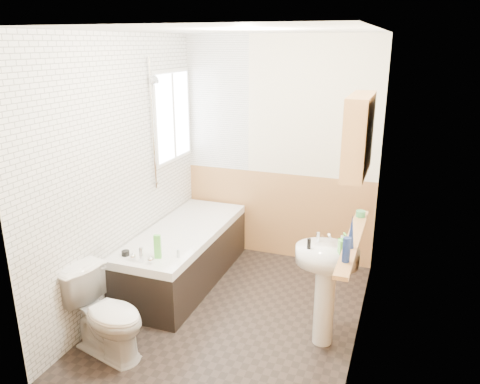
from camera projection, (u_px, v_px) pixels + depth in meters
name	position (u px, v px, depth m)	size (l,w,h in m)	color
floor	(234.00, 314.00, 4.34)	(2.80, 2.80, 0.00)	black
ceiling	(233.00, 30.00, 3.58)	(2.80, 2.80, 0.00)	white
wall_back	(279.00, 151.00, 5.22)	(2.20, 0.02, 2.50)	#F2E7C8
wall_front	(148.00, 253.00, 2.70)	(2.20, 0.02, 2.50)	#F2E7C8
wall_left	(122.00, 174.00, 4.32)	(0.02, 2.80, 2.50)	#F2E7C8
wall_right	(369.00, 200.00, 3.60)	(0.02, 2.80, 2.50)	#F2E7C8
wainscot_right	(358.00, 286.00, 3.84)	(0.01, 2.80, 1.00)	tan
wainscot_front	(157.00, 360.00, 2.95)	(2.20, 0.01, 1.00)	tan
wainscot_back	(276.00, 215.00, 5.43)	(2.20, 0.01, 1.00)	tan
tile_cladding_left	(124.00, 174.00, 4.32)	(0.01, 2.80, 2.50)	white
tile_return_back	(217.00, 103.00, 5.28)	(0.75, 0.01, 1.50)	white
window	(173.00, 116.00, 5.04)	(0.03, 0.79, 0.99)	white
bathtub	(184.00, 254.00, 4.89)	(0.70, 1.81, 0.72)	black
shower_riser	(153.00, 114.00, 4.59)	(0.11, 0.09, 1.31)	silver
toilet	(106.00, 315.00, 3.71)	(0.40, 0.71, 0.70)	white
sink	(326.00, 276.00, 3.76)	(0.51, 0.41, 0.98)	white
pine_shelf	(353.00, 240.00, 3.49)	(0.10, 1.28, 0.03)	tan
medicine_cabinet	(358.00, 135.00, 3.31)	(0.16, 0.63, 0.57)	tan
foam_can	(346.00, 250.00, 3.09)	(0.05, 0.05, 0.17)	navy
green_bottle	(351.00, 231.00, 3.29)	(0.05, 0.05, 0.25)	navy
black_jar	(361.00, 214.00, 3.91)	(0.08, 0.08, 0.05)	#388447
soap_bottle	(343.00, 249.00, 3.58)	(0.08, 0.17, 0.08)	#59C647
clear_bottle	(309.00, 244.00, 3.66)	(0.03, 0.03, 0.09)	black
blue_gel	(158.00, 247.00, 4.14)	(0.06, 0.04, 0.22)	#59C647
cream_jar	(126.00, 253.00, 4.21)	(0.07, 0.07, 0.04)	black
orange_bottle	(178.00, 253.00, 4.17)	(0.03, 0.03, 0.08)	silver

